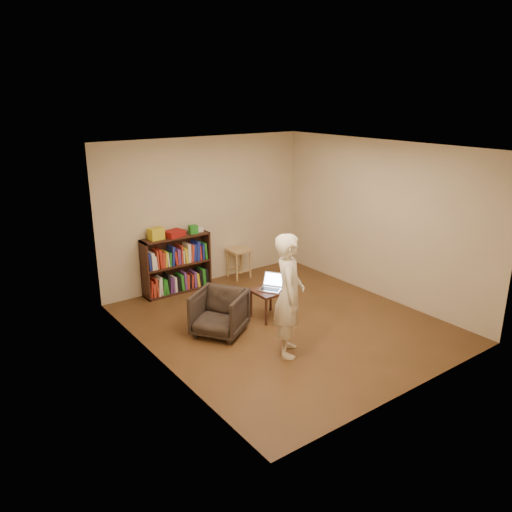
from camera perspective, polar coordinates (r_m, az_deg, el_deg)
floor at (r=7.58m, az=3.27°, el=-7.64°), size 4.50×4.50×0.00m
ceiling at (r=6.87m, az=3.66°, el=12.32°), size 4.50×4.50×0.00m
wall_back at (r=8.91m, az=-5.81°, el=5.10°), size 4.00×0.00×4.00m
wall_left at (r=6.09m, az=-11.24°, el=-1.28°), size 0.00×4.50×4.50m
wall_right at (r=8.49m, az=13.97°, el=4.01°), size 0.00×4.50×4.50m
bookshelf at (r=8.69m, az=-9.08°, el=-1.28°), size 1.20×0.30×1.00m
box_yellow at (r=8.35m, az=-11.34°, el=2.51°), size 0.25×0.19×0.19m
red_cloth at (r=8.47m, az=-9.33°, el=2.55°), size 0.37×0.31×0.11m
box_green at (r=8.62m, az=-7.18°, el=3.04°), size 0.16×0.16×0.14m
box_white at (r=8.73m, az=-6.40°, el=3.03°), size 0.11×0.11×0.07m
stool at (r=9.24m, az=-1.96°, el=0.17°), size 0.38×0.38×0.55m
armchair at (r=7.15m, az=-4.21°, el=-6.49°), size 0.96×0.95×0.64m
side_table at (r=7.59m, az=1.44°, el=-4.47°), size 0.44×0.44×0.45m
laptop at (r=7.61m, az=1.80°, el=-3.37°), size 0.46×0.46×0.22m
person at (r=6.42m, az=3.78°, el=-4.51°), size 0.68×0.71×1.64m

